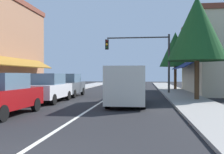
# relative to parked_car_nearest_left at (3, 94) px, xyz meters

# --- Properties ---
(ground_plane) EXTENTS (80.00, 80.00, 0.00)m
(ground_plane) POSITION_rel_parked_car_nearest_left_xyz_m (3.16, 12.31, -0.88)
(ground_plane) COLOR black
(sidewalk_left) EXTENTS (2.60, 56.00, 0.12)m
(sidewalk_left) POSITION_rel_parked_car_nearest_left_xyz_m (-2.34, 12.31, -0.82)
(sidewalk_left) COLOR #A39E99
(sidewalk_left) RESTS_ON ground
(sidewalk_right) EXTENTS (2.60, 56.00, 0.12)m
(sidewalk_right) POSITION_rel_parked_car_nearest_left_xyz_m (8.66, 12.31, -0.82)
(sidewalk_right) COLOR gray
(sidewalk_right) RESTS_ON ground
(lane_center_stripe) EXTENTS (0.14, 52.00, 0.01)m
(lane_center_stripe) POSITION_rel_parked_car_nearest_left_xyz_m (3.16, 12.31, -0.88)
(lane_center_stripe) COLOR silver
(lane_center_stripe) RESTS_ON ground
(storefront_right_block) EXTENTS (5.92, 10.20, 6.85)m
(storefront_right_block) POSITION_rel_parked_car_nearest_left_xyz_m (12.26, 14.31, 2.55)
(storefront_right_block) COLOR beige
(storefront_right_block) RESTS_ON ground
(parked_car_nearest_left) EXTENTS (1.87, 4.15, 1.77)m
(parked_car_nearest_left) POSITION_rel_parked_car_nearest_left_xyz_m (0.00, 0.00, 0.00)
(parked_car_nearest_left) COLOR maroon
(parked_car_nearest_left) RESTS_ON ground
(parked_car_second_left) EXTENTS (1.82, 4.12, 1.77)m
(parked_car_second_left) POSITION_rel_parked_car_nearest_left_xyz_m (0.00, 5.13, 0.00)
(parked_car_second_left) COLOR silver
(parked_car_second_left) RESTS_ON ground
(parked_car_third_left) EXTENTS (1.81, 4.12, 1.77)m
(parked_car_third_left) POSITION_rel_parked_car_nearest_left_xyz_m (-0.04, 9.39, 0.00)
(parked_car_third_left) COLOR #4C5156
(parked_car_third_left) RESTS_ON ground
(van_in_lane) EXTENTS (2.01, 5.18, 2.12)m
(van_in_lane) POSITION_rel_parked_car_nearest_left_xyz_m (4.88, 4.32, 0.27)
(van_in_lane) COLOR beige
(van_in_lane) RESTS_ON ground
(traffic_signal_mast_arm) EXTENTS (5.74, 0.50, 5.26)m
(traffic_signal_mast_arm) POSITION_rel_parked_car_nearest_left_xyz_m (5.88, 13.06, 2.78)
(traffic_signal_mast_arm) COLOR #333333
(traffic_signal_mast_arm) RESTS_ON ground
(tree_right_near) EXTENTS (3.81, 3.81, 6.78)m
(tree_right_near) POSITION_rel_parked_car_nearest_left_xyz_m (9.17, 7.10, 3.79)
(tree_right_near) COLOR #4C331E
(tree_right_near) RESTS_ON ground
(tree_right_far) EXTENTS (3.43, 3.43, 6.37)m
(tree_right_far) POSITION_rel_parked_car_nearest_left_xyz_m (9.18, 18.85, 3.58)
(tree_right_far) COLOR #4C331E
(tree_right_far) RESTS_ON ground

